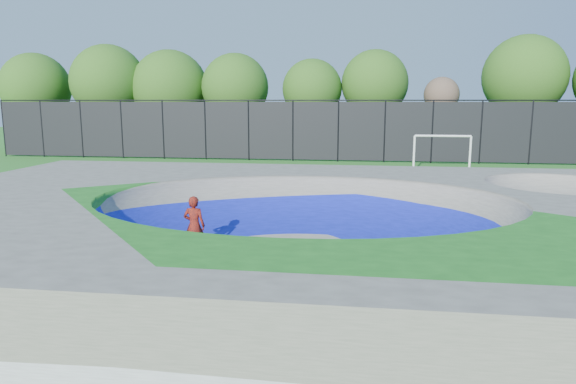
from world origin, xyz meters
name	(u,v)px	position (x,y,z in m)	size (l,w,h in m)	color
ground	(304,254)	(0.00, 0.00, 0.00)	(120.00, 120.00, 0.00)	#20661C
skate_deck	(304,226)	(0.00, 0.00, 0.75)	(22.00, 14.00, 1.50)	gray
skater	(194,226)	(-2.82, -0.48, 0.78)	(0.57, 0.37, 1.56)	#B3210E
skateboard	(195,254)	(-2.82, -0.48, 0.03)	(0.78, 0.22, 0.05)	black
soccer_goal	(442,146)	(5.99, 16.65, 1.45)	(3.17, 0.12, 2.09)	white
fence	(338,130)	(0.00, 21.00, 2.10)	(48.09, 0.09, 4.04)	black
treeline	(303,84)	(-2.90, 26.30, 5.20)	(52.63, 7.55, 8.68)	#4D3126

